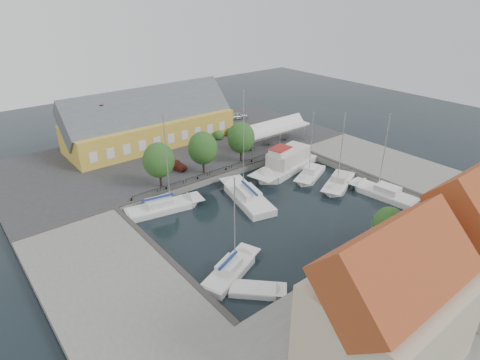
# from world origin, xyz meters

# --- Properties ---
(ground) EXTENTS (140.00, 140.00, 0.00)m
(ground) POSITION_xyz_m (0.00, 0.00, 0.00)
(ground) COLOR black
(ground) RESTS_ON ground
(north_quay) EXTENTS (56.00, 26.00, 1.00)m
(north_quay) POSITION_xyz_m (0.00, 23.00, 0.50)
(north_quay) COLOR #2D2D30
(north_quay) RESTS_ON ground
(west_quay) EXTENTS (12.00, 24.00, 1.00)m
(west_quay) POSITION_xyz_m (-22.00, -2.00, 0.50)
(west_quay) COLOR slate
(west_quay) RESTS_ON ground
(east_quay) EXTENTS (12.00, 24.00, 1.00)m
(east_quay) POSITION_xyz_m (22.00, -2.00, 0.50)
(east_quay) COLOR slate
(east_quay) RESTS_ON ground
(south_bank) EXTENTS (56.00, 14.00, 1.00)m
(south_bank) POSITION_xyz_m (0.00, -21.00, 0.50)
(south_bank) COLOR slate
(south_bank) RESTS_ON ground
(quay_edge_fittings) EXTENTS (56.00, 24.72, 0.40)m
(quay_edge_fittings) POSITION_xyz_m (0.02, 4.75, 1.06)
(quay_edge_fittings) COLOR #383533
(quay_edge_fittings) RESTS_ON north_quay
(warehouse) EXTENTS (28.56, 14.00, 9.55)m
(warehouse) POSITION_xyz_m (-2.60, 28.36, 4.43)
(warehouse) COLOR gold
(warehouse) RESTS_ON north_quay
(tent_canopy) EXTENTS (14.00, 4.00, 2.83)m
(tent_canopy) POSITION_xyz_m (14.00, 14.50, 3.68)
(tent_canopy) COLOR silver
(tent_canopy) RESTS_ON north_quay
(quay_trees) EXTENTS (18.20, 4.20, 6.30)m
(quay_trees) POSITION_xyz_m (-2.00, 12.00, 4.88)
(quay_trees) COLOR black
(quay_trees) RESTS_ON north_quay
(car_silver) EXTENTS (4.38, 2.50, 1.40)m
(car_silver) POSITION_xyz_m (18.27, 29.55, 1.70)
(car_silver) COLOR #B7BBC0
(car_silver) RESTS_ON north_quay
(car_red) EXTENTS (2.13, 3.89, 1.21)m
(car_red) POSITION_xyz_m (-4.47, 15.81, 1.61)
(car_red) COLOR #521812
(car_red) RESTS_ON north_quay
(center_sailboat) EXTENTS (5.92, 11.62, 15.10)m
(center_sailboat) POSITION_xyz_m (-1.19, 3.02, 0.36)
(center_sailboat) COLOR silver
(center_sailboat) RESTS_ON ground
(trawler) EXTENTS (13.79, 6.57, 5.00)m
(trawler) POSITION_xyz_m (9.69, 6.79, 1.02)
(trawler) COLOR silver
(trawler) RESTS_ON ground
(east_boat_a) EXTENTS (7.82, 5.30, 10.79)m
(east_boat_a) POSITION_xyz_m (10.72, 2.68, 0.26)
(east_boat_a) COLOR silver
(east_boat_a) RESTS_ON ground
(east_boat_b) EXTENTS (8.78, 5.90, 11.54)m
(east_boat_b) POSITION_xyz_m (11.84, -1.74, 0.26)
(east_boat_b) COLOR silver
(east_boat_b) RESTS_ON ground
(east_boat_c) EXTENTS (3.95, 9.72, 11.95)m
(east_boat_c) POSITION_xyz_m (14.03, -7.69, 0.26)
(east_boat_c) COLOR silver
(east_boat_c) RESTS_ON ground
(west_boat_a) EXTENTS (10.31, 4.62, 13.06)m
(west_boat_a) POSITION_xyz_m (-11.15, 7.72, 0.27)
(west_boat_a) COLOR silver
(west_boat_a) RESTS_ON ground
(west_boat_d) EXTENTS (8.32, 5.21, 10.88)m
(west_boat_d) POSITION_xyz_m (-12.07, -7.62, 0.27)
(west_boat_d) COLOR silver
(west_boat_d) RESTS_ON ground
(launch_sw) EXTENTS (5.17, 5.15, 0.98)m
(launch_sw) POSITION_xyz_m (-11.81, -11.24, 0.09)
(launch_sw) COLOR silver
(launch_sw) RESTS_ON ground
(launch_nw) EXTENTS (4.29, 3.04, 0.88)m
(launch_nw) POSITION_xyz_m (-8.46, 8.50, 0.09)
(launch_nw) COLOR navy
(launch_nw) RESTS_ON ground
(townhouses) EXTENTS (36.30, 8.50, 12.00)m
(townhouses) POSITION_xyz_m (1.93, -23.24, 5.82)
(townhouses) COLOR beige
(townhouses) RESTS_ON south_bank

